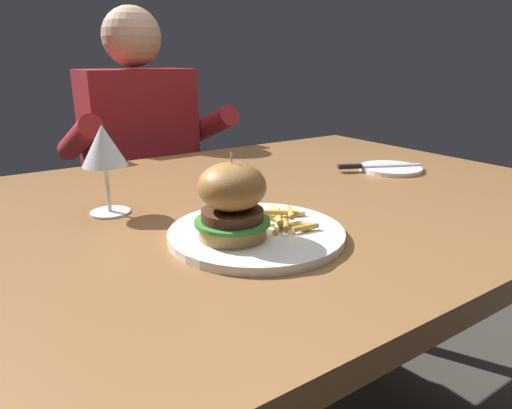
{
  "coord_description": "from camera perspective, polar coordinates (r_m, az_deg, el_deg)",
  "views": [
    {
      "loc": [
        -0.47,
        -0.74,
        1.01
      ],
      "look_at": [
        -0.07,
        -0.15,
        0.78
      ],
      "focal_mm": 32.0,
      "sensor_mm": 36.0,
      "label": 1
    }
  ],
  "objects": [
    {
      "name": "table_knife",
      "position": [
        1.19,
        14.36,
        4.68
      ],
      "size": [
        0.21,
        0.11,
        0.01
      ],
      "color": "silver",
      "rests_on": "bread_plate"
    },
    {
      "name": "burger_sandwich",
      "position": [
        0.68,
        -3.01,
        0.47
      ],
      "size": [
        0.11,
        0.11,
        0.13
      ],
      "color": "#B78447",
      "rests_on": "main_plate"
    },
    {
      "name": "main_plate",
      "position": [
        0.73,
        0.04,
        -3.64
      ],
      "size": [
        0.28,
        0.28,
        0.01
      ],
      "primitive_type": "cylinder",
      "color": "white",
      "rests_on": "dining_table"
    },
    {
      "name": "fries_pile",
      "position": [
        0.74,
        3.41,
        -1.72
      ],
      "size": [
        0.1,
        0.12,
        0.03
      ],
      "color": "#EABC5B",
      "rests_on": "main_plate"
    },
    {
      "name": "diner_person",
      "position": [
        1.67,
        -13.81,
        1.67
      ],
      "size": [
        0.51,
        0.36,
        1.18
      ],
      "color": "#282833",
      "rests_on": "ground"
    },
    {
      "name": "dining_table",
      "position": [
        0.95,
        -1.8,
        -3.76
      ],
      "size": [
        1.47,
        0.98,
        0.74
      ],
      "color": "brown",
      "rests_on": "ground"
    },
    {
      "name": "bread_plate",
      "position": [
        1.22,
        16.54,
        4.33
      ],
      "size": [
        0.16,
        0.16,
        0.01
      ],
      "primitive_type": "cylinder",
      "color": "white",
      "rests_on": "dining_table"
    },
    {
      "name": "wine_glass",
      "position": [
        0.86,
        -18.51,
        6.64
      ],
      "size": [
        0.08,
        0.08,
        0.16
      ],
      "color": "silver",
      "rests_on": "dining_table"
    }
  ]
}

